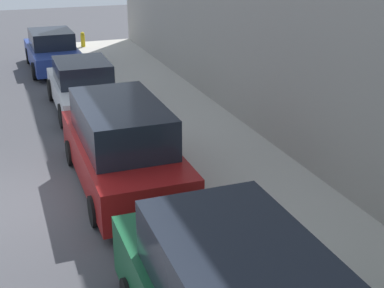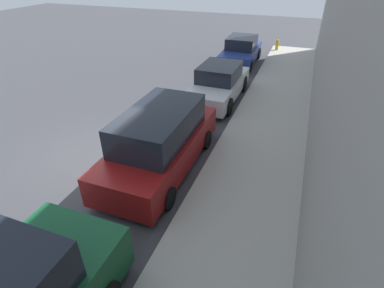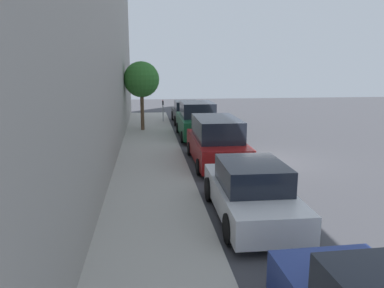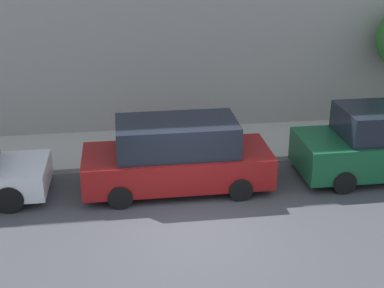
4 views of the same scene
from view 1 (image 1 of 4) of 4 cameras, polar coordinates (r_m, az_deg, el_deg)
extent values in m
plane|color=#424247|center=(11.63, -18.01, -6.17)|extent=(60.00, 60.00, 0.00)
cube|color=#B2ADA3|center=(12.60, 4.71, -2.47)|extent=(2.82, 32.00, 0.15)
cube|color=black|center=(6.44, 4.73, -13.04)|extent=(1.73, 2.60, 0.80)
cylinder|color=black|center=(8.60, 5.99, -13.38)|extent=(0.22, 0.62, 0.62)
cube|color=maroon|center=(11.72, -7.41, -1.50)|extent=(1.92, 4.91, 0.84)
cube|color=black|center=(11.41, -7.62, 2.37)|extent=(1.69, 3.11, 0.84)
cylinder|color=black|center=(13.10, -12.72, -0.89)|extent=(0.22, 0.61, 0.61)
cylinder|color=black|center=(13.41, -5.11, 0.12)|extent=(0.22, 0.61, 0.61)
cylinder|color=black|center=(10.37, -10.23, -7.02)|extent=(0.22, 0.61, 0.61)
cylinder|color=black|center=(10.76, -0.75, -5.52)|extent=(0.22, 0.61, 0.61)
cube|color=silver|center=(16.96, -11.40, 5.39)|extent=(1.85, 4.52, 0.68)
cube|color=black|center=(16.89, -11.63, 7.62)|extent=(1.61, 2.12, 0.64)
cylinder|color=black|center=(18.25, -14.73, 5.60)|extent=(0.22, 0.71, 0.71)
cylinder|color=black|center=(18.48, -9.48, 6.21)|extent=(0.22, 0.71, 0.71)
cylinder|color=black|center=(15.60, -13.56, 2.95)|extent=(0.22, 0.71, 0.71)
cylinder|color=black|center=(15.86, -7.47, 3.70)|extent=(0.22, 0.71, 0.71)
cube|color=navy|center=(22.42, -14.59, 9.12)|extent=(1.89, 4.54, 0.68)
cube|color=black|center=(22.39, -14.78, 10.81)|extent=(1.63, 2.13, 0.64)
cylinder|color=black|center=(23.77, -16.99, 9.00)|extent=(0.22, 0.66, 0.66)
cylinder|color=black|center=(23.92, -12.89, 9.47)|extent=(0.22, 0.66, 0.66)
cylinder|color=black|center=(21.05, -16.39, 7.48)|extent=(0.22, 0.66, 0.66)
cylinder|color=black|center=(21.22, -11.80, 8.02)|extent=(0.22, 0.66, 0.66)
cylinder|color=gold|center=(25.93, -11.56, 10.73)|extent=(0.20, 0.20, 0.55)
sphere|color=gold|center=(25.87, -11.61, 11.44)|extent=(0.18, 0.18, 0.18)
camera|label=2|loc=(6.95, 37.89, 19.06)|focal=28.00mm
camera|label=3|loc=(25.74, -9.50, 18.77)|focal=35.00mm
camera|label=4|loc=(15.87, -65.04, 14.96)|focal=50.00mm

